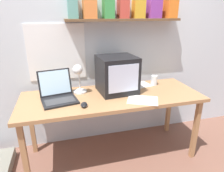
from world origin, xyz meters
TOP-DOWN VIEW (x-y plane):
  - ground_plane at (0.00, 0.00)m, footprint 12.00×12.00m
  - back_wall at (0.01, 0.43)m, footprint 5.60×0.24m
  - corner_desk at (0.00, 0.00)m, footprint 1.82×0.67m
  - crt_monitor at (0.08, 0.09)m, footprint 0.41×0.39m
  - laptop at (-0.53, 0.05)m, footprint 0.37×0.39m
  - desk_lamp at (-0.32, 0.13)m, footprint 0.14×0.18m
  - juice_glass at (0.55, 0.17)m, footprint 0.07×0.07m
  - computer_mouse at (-0.31, -0.18)m, footprint 0.08×0.11m
  - loose_paper_near_laptop at (0.25, -0.20)m, footprint 0.35×0.32m
  - open_notebook at (0.38, 0.20)m, footprint 0.30×0.24m

SIDE VIEW (x-z plane):
  - ground_plane at x=0.00m, z-range 0.00..0.00m
  - corner_desk at x=0.00m, z-range 0.30..1.03m
  - loose_paper_near_laptop at x=0.25m, z-range 0.72..0.73m
  - open_notebook at x=0.38m, z-range 0.72..0.73m
  - computer_mouse at x=-0.31m, z-range 0.72..0.76m
  - juice_glass at x=0.55m, z-range 0.72..0.83m
  - laptop at x=-0.53m, z-range 0.66..0.92m
  - crt_monitor at x=0.08m, z-range 0.72..1.10m
  - desk_lamp at x=-0.32m, z-range 0.77..1.08m
  - back_wall at x=0.01m, z-range 0.01..2.61m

